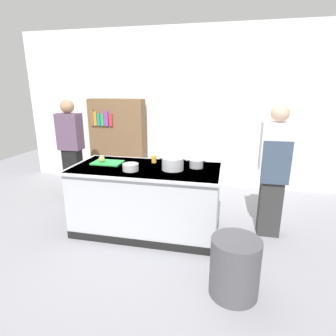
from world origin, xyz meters
name	(u,v)px	position (x,y,z in m)	size (l,w,h in m)	color
ground_plane	(147,229)	(0.00, 0.00, 0.00)	(10.00, 10.00, 0.00)	gray
back_wall	(176,109)	(0.00, 2.10, 1.50)	(6.40, 0.12, 3.00)	white
counter_island	(147,198)	(0.00, 0.00, 0.47)	(1.98, 0.98, 0.90)	#B7BABF
cutting_board	(107,163)	(-0.58, 0.08, 0.91)	(0.40, 0.28, 0.02)	green
onion	(102,159)	(-0.64, 0.05, 0.96)	(0.09, 0.09, 0.09)	tan
stock_pot	(173,164)	(0.36, -0.02, 0.98)	(0.34, 0.28, 0.16)	#B7BABF
sauce_pan	(196,164)	(0.64, 0.13, 0.95)	(0.24, 0.18, 0.10)	#99999E
mixing_bowl	(131,167)	(-0.15, -0.18, 0.95)	(0.20, 0.20, 0.09)	#B7BABF
juice_cup	(154,159)	(0.04, 0.25, 0.95)	(0.07, 0.07, 0.10)	yellow
trash_bin	(235,267)	(1.16, -1.01, 0.29)	(0.46, 0.46, 0.57)	#4C4C51
person_chef	(274,169)	(1.61, 0.24, 0.91)	(0.38, 0.25, 1.72)	#313131
person_guest	(71,149)	(-1.56, 0.79, 0.91)	(0.38, 0.24, 1.72)	black
bookshelf	(118,142)	(-1.14, 1.80, 0.85)	(1.10, 0.31, 1.70)	brown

